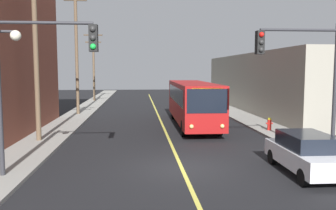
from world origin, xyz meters
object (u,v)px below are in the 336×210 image
(city_bus, at_px, (192,101))
(traffic_signal_right_corner, at_px, (303,66))
(parked_car_white, at_px, (306,153))
(traffic_signal_left_corner, at_px, (40,65))
(fire_hydrant, at_px, (269,124))
(street_lamp_left, at_px, (4,80))
(utility_pole_mid, at_px, (76,43))
(utility_pole_near, at_px, (35,33))
(utility_pole_far, at_px, (94,62))

(city_bus, xyz_separation_m, traffic_signal_right_corner, (3.21, -10.72, 2.49))
(parked_car_white, distance_m, traffic_signal_left_corner, 10.82)
(fire_hydrant, bearing_deg, street_lamp_left, -147.86)
(utility_pole_mid, distance_m, street_lamp_left, 18.78)
(city_bus, bearing_deg, parked_car_white, -78.08)
(parked_car_white, xyz_separation_m, utility_pole_mid, (-12.12, 19.14, 5.66))
(fire_hydrant, bearing_deg, utility_pole_near, -171.55)
(utility_pole_near, height_order, traffic_signal_left_corner, utility_pole_near)
(utility_pole_near, bearing_deg, utility_pole_mid, 89.22)
(traffic_signal_left_corner, relative_size, traffic_signal_right_corner, 1.00)
(parked_car_white, height_order, utility_pole_far, utility_pole_far)
(city_bus, relative_size, utility_pole_mid, 1.05)
(utility_pole_near, relative_size, utility_pole_far, 1.21)
(utility_pole_far, height_order, street_lamp_left, utility_pole_far)
(traffic_signal_left_corner, relative_size, street_lamp_left, 1.09)
(traffic_signal_right_corner, height_order, fire_hydrant, traffic_signal_right_corner)
(city_bus, xyz_separation_m, utility_pole_near, (-9.65, -5.44, 4.34))
(traffic_signal_left_corner, bearing_deg, utility_pole_far, 93.70)
(city_bus, height_order, utility_pole_near, utility_pole_near)
(city_bus, bearing_deg, utility_pole_far, 115.09)
(utility_pole_far, relative_size, traffic_signal_left_corner, 1.51)
(utility_pole_mid, relative_size, traffic_signal_right_corner, 1.94)
(city_bus, distance_m, traffic_signal_left_corner, 14.58)
(city_bus, relative_size, utility_pole_far, 1.35)
(utility_pole_near, xyz_separation_m, fire_hydrant, (14.30, 2.12, -5.57))
(traffic_signal_left_corner, distance_m, traffic_signal_right_corner, 10.92)
(utility_pole_near, xyz_separation_m, utility_pole_far, (-0.10, 26.26, -0.99))
(parked_car_white, height_order, traffic_signal_left_corner, traffic_signal_left_corner)
(fire_hydrant, bearing_deg, utility_pole_mid, 144.78)
(parked_car_white, xyz_separation_m, street_lamp_left, (-11.66, 0.57, 2.90))
(traffic_signal_left_corner, xyz_separation_m, street_lamp_left, (-1.42, 0.27, -0.56))
(utility_pole_near, bearing_deg, street_lamp_left, -84.50)
(parked_car_white, relative_size, traffic_signal_right_corner, 0.74)
(utility_pole_near, xyz_separation_m, traffic_signal_left_corner, (2.04, -6.74, -1.85))
(parked_car_white, bearing_deg, fire_hydrant, 77.59)
(traffic_signal_left_corner, distance_m, fire_hydrant, 15.58)
(traffic_signal_right_corner, relative_size, fire_hydrant, 7.14)
(utility_pole_mid, height_order, street_lamp_left, utility_pole_mid)
(utility_pole_mid, distance_m, traffic_signal_left_corner, 19.06)
(city_bus, bearing_deg, street_lamp_left, -127.17)
(street_lamp_left, bearing_deg, parked_car_white, -2.80)
(utility_pole_mid, xyz_separation_m, street_lamp_left, (0.46, -18.57, -2.76))
(utility_pole_near, relative_size, street_lamp_left, 2.00)
(city_bus, distance_m, parked_car_white, 12.79)
(traffic_signal_left_corner, relative_size, fire_hydrant, 7.14)
(city_bus, height_order, utility_pole_mid, utility_pole_mid)
(parked_car_white, bearing_deg, city_bus, 101.92)
(utility_pole_near, height_order, utility_pole_mid, utility_pole_mid)
(parked_car_white, bearing_deg, traffic_signal_right_corner, 71.84)
(utility_pole_mid, bearing_deg, traffic_signal_right_corner, -53.85)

